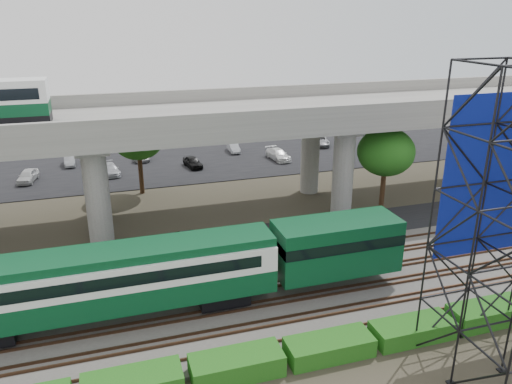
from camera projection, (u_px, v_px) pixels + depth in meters
name	position (u px, v px, depth m)	size (l,w,h in m)	color
ground	(282.00, 314.00, 29.72)	(140.00, 140.00, 0.00)	#474233
ballast_bed	(272.00, 295.00, 31.48)	(90.00, 12.00, 0.20)	slate
service_road	(236.00, 241.00, 39.13)	(90.00, 5.00, 0.08)	black
parking_lot	(185.00, 161.00, 60.22)	(90.00, 18.00, 0.08)	black
harbor_water	(162.00, 124.00, 79.98)	(140.00, 40.00, 0.03)	#42536C
rail_tracks	(272.00, 293.00, 31.42)	(90.00, 9.52, 0.16)	#472D1E
commuter_train	(147.00, 274.00, 28.41)	(29.30, 3.06, 4.30)	black
overpass	(201.00, 125.00, 40.90)	(80.00, 12.00, 12.40)	#9E9B93
hedge_strip	(329.00, 346.00, 25.95)	(34.60, 1.80, 1.20)	#125112
trees	(163.00, 159.00, 41.03)	(40.94, 16.94, 7.69)	#382314
suv	(194.00, 240.00, 37.72)	(2.12, 4.59, 1.28)	black
parked_cars	(196.00, 156.00, 59.85)	(38.47, 9.76, 1.28)	silver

